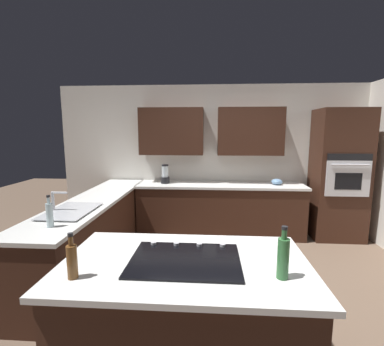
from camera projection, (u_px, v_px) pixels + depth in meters
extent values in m
plane|color=brown|center=(233.00, 290.00, 3.14)|extent=(14.00, 14.00, 0.00)
cube|color=white|center=(225.00, 158.00, 5.02)|extent=(6.00, 0.10, 2.60)
cube|color=#381E14|center=(250.00, 132.00, 4.70)|extent=(1.10, 0.34, 0.80)
cube|color=#381E14|center=(172.00, 131.00, 4.79)|extent=(1.10, 0.34, 0.80)
cube|color=#381E14|center=(220.00, 210.00, 4.78)|extent=(2.80, 0.60, 0.86)
cube|color=silver|center=(220.00, 185.00, 4.71)|extent=(2.84, 0.64, 0.04)
cube|color=#381E14|center=(96.00, 233.00, 3.74)|extent=(0.60, 2.90, 0.86)
cube|color=silver|center=(94.00, 200.00, 3.67)|extent=(0.64, 2.94, 0.04)
cube|color=#381E14|center=(185.00, 322.00, 1.99)|extent=(1.64, 0.91, 0.86)
cube|color=silver|center=(185.00, 264.00, 1.92)|extent=(1.72, 0.99, 0.04)
cube|color=#381E14|center=(339.00, 175.00, 4.55)|extent=(0.80, 0.60, 2.15)
cube|color=silver|center=(348.00, 179.00, 4.24)|extent=(0.66, 0.03, 0.56)
cube|color=black|center=(348.00, 181.00, 4.23)|extent=(0.40, 0.01, 0.26)
cube|color=black|center=(350.00, 157.00, 4.19)|extent=(0.66, 0.02, 0.11)
cylinder|color=silver|center=(350.00, 165.00, 4.17)|extent=(0.56, 0.02, 0.02)
cube|color=#515456|center=(78.00, 207.00, 3.24)|extent=(0.40, 0.30, 0.02)
cube|color=#515456|center=(63.00, 216.00, 2.91)|extent=(0.40, 0.30, 0.02)
cube|color=#B7BABF|center=(71.00, 211.00, 3.07)|extent=(0.46, 0.70, 0.01)
cylinder|color=#B7BABF|center=(53.00, 202.00, 3.07)|extent=(0.03, 0.03, 0.22)
cylinder|color=#B7BABF|center=(59.00, 193.00, 3.05)|extent=(0.18, 0.02, 0.02)
cube|color=black|center=(185.00, 260.00, 1.92)|extent=(0.76, 0.56, 0.01)
cylinder|color=#B2B2B7|center=(223.00, 245.00, 2.13)|extent=(0.04, 0.04, 0.02)
cylinder|color=#B2B2B7|center=(199.00, 245.00, 2.14)|extent=(0.04, 0.04, 0.02)
cylinder|color=#B2B2B7|center=(176.00, 244.00, 2.15)|extent=(0.04, 0.04, 0.02)
cylinder|color=#B2B2B7|center=(154.00, 243.00, 2.16)|extent=(0.04, 0.04, 0.02)
cylinder|color=black|center=(165.00, 180.00, 4.76)|extent=(0.15, 0.15, 0.11)
cylinder|color=silver|center=(165.00, 171.00, 4.74)|extent=(0.11, 0.11, 0.19)
cylinder|color=black|center=(165.00, 165.00, 4.72)|extent=(0.12, 0.12, 0.03)
ellipsoid|color=#668CB2|center=(277.00, 182.00, 4.64)|extent=(0.18, 0.18, 0.10)
cylinder|color=silver|center=(50.00, 215.00, 2.58)|extent=(0.06, 0.06, 0.23)
cylinder|color=silver|center=(48.00, 200.00, 2.56)|extent=(0.03, 0.03, 0.06)
cylinder|color=black|center=(48.00, 196.00, 2.55)|extent=(0.03, 0.03, 0.02)
cylinder|color=brown|center=(72.00, 262.00, 1.68)|extent=(0.06, 0.06, 0.21)
cylinder|color=brown|center=(71.00, 241.00, 1.66)|extent=(0.03, 0.03, 0.06)
cylinder|color=black|center=(70.00, 235.00, 1.65)|extent=(0.03, 0.03, 0.02)
cylinder|color=#336B38|center=(283.00, 259.00, 1.68)|extent=(0.07, 0.07, 0.25)
cylinder|color=#336B38|center=(284.00, 234.00, 1.65)|extent=(0.03, 0.03, 0.06)
cylinder|color=black|center=(285.00, 228.00, 1.65)|extent=(0.04, 0.04, 0.02)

